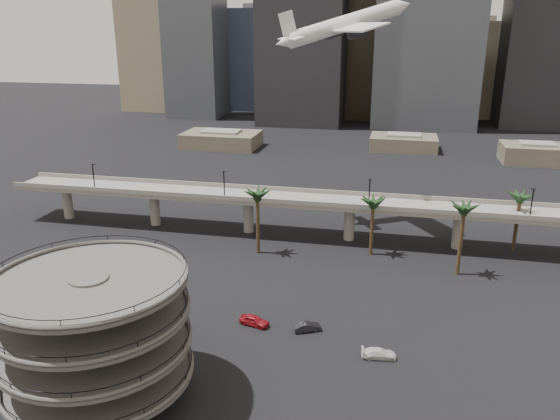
% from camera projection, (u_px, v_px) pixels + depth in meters
% --- Properties ---
extents(ground, '(700.00, 700.00, 0.00)m').
position_uv_depth(ground, '(216.00, 393.00, 67.08)').
color(ground, black).
rests_on(ground, ground).
extents(parking_ramp, '(22.20, 22.20, 17.35)m').
position_uv_depth(parking_ramp, '(95.00, 328.00, 62.88)').
color(parking_ramp, '#474542').
rests_on(parking_ramp, ground).
extents(overpass, '(130.00, 9.30, 14.70)m').
position_uv_depth(overpass, '(298.00, 203.00, 115.71)').
color(overpass, gray).
rests_on(overpass, ground).
extents(palm_trees, '(54.40, 18.40, 14.00)m').
position_uv_depth(palm_trees, '(403.00, 203.00, 103.15)').
color(palm_trees, '#46351E').
rests_on(palm_trees, ground).
extents(low_buildings, '(135.00, 27.50, 6.80)m').
position_uv_depth(low_buildings, '(361.00, 144.00, 196.64)').
color(low_buildings, brown).
rests_on(low_buildings, ground).
extents(skyline, '(269.00, 86.00, 133.22)m').
position_uv_depth(skyline, '(396.00, 14.00, 249.70)').
color(skyline, gray).
rests_on(skyline, ground).
extents(airborne_jet, '(29.18, 27.38, 11.63)m').
position_uv_depth(airborne_jet, '(345.00, 24.00, 117.03)').
color(airborne_jet, white).
rests_on(airborne_jet, ground).
extents(car_a, '(4.94, 2.93, 1.57)m').
position_uv_depth(car_a, '(254.00, 320.00, 82.22)').
color(car_a, '#A41721').
rests_on(car_a, ground).
extents(car_b, '(4.35, 3.06, 1.36)m').
position_uv_depth(car_b, '(307.00, 327.00, 80.68)').
color(car_b, '#222328').
rests_on(car_b, ground).
extents(car_c, '(4.95, 2.57, 1.37)m').
position_uv_depth(car_c, '(379.00, 353.00, 74.08)').
color(car_c, white).
rests_on(car_c, ground).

